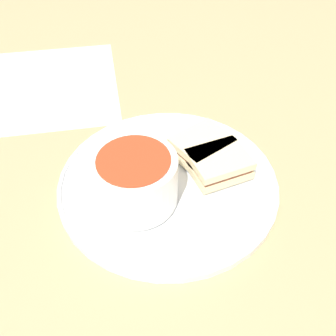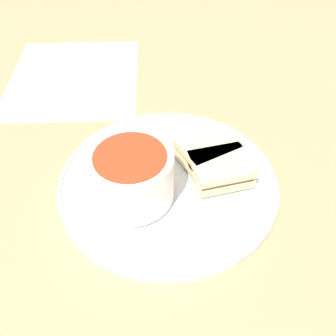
{
  "view_description": "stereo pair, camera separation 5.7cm",
  "coord_description": "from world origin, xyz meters",
  "views": [
    {
      "loc": [
        -0.05,
        -0.4,
        0.44
      ],
      "look_at": [
        0.0,
        0.0,
        0.04
      ],
      "focal_mm": 42.0,
      "sensor_mm": 36.0,
      "label": 1
    },
    {
      "loc": [
        0.01,
        -0.4,
        0.44
      ],
      "look_at": [
        0.0,
        0.0,
        0.04
      ],
      "focal_mm": 42.0,
      "sensor_mm": 36.0,
      "label": 2
    }
  ],
  "objects": [
    {
      "name": "spoon",
      "position": [
        -0.1,
        0.05,
        0.02
      ],
      "size": [
        0.09,
        0.07,
        0.01
      ],
      "rotation": [
        0.0,
        0.0,
        3.72
      ],
      "color": "silver",
      "rests_on": "plate"
    },
    {
      "name": "sandwich_half_near",
      "position": [
        0.08,
        0.01,
        0.03
      ],
      "size": [
        0.1,
        0.09,
        0.03
      ],
      "rotation": [
        0.0,
        0.0,
        0.29
      ],
      "color": "beige",
      "rests_on": "plate"
    },
    {
      "name": "soup_bowl",
      "position": [
        -0.05,
        -0.03,
        0.05
      ],
      "size": [
        0.12,
        0.12,
        0.08
      ],
      "color": "white",
      "rests_on": "plate"
    },
    {
      "name": "sandwich_half_far",
      "position": [
        0.06,
        0.05,
        0.03
      ],
      "size": [
        0.11,
        0.1,
        0.03
      ],
      "rotation": [
        0.0,
        0.0,
        0.55
      ],
      "color": "beige",
      "rests_on": "plate"
    },
    {
      "name": "plate",
      "position": [
        0.0,
        0.0,
        0.01
      ],
      "size": [
        0.33,
        0.33,
        0.02
      ],
      "color": "white",
      "rests_on": "ground_plane"
    },
    {
      "name": "ground_plane",
      "position": [
        0.0,
        0.0,
        0.0
      ],
      "size": [
        2.4,
        2.4,
        0.0
      ],
      "primitive_type": "plane",
      "color": "tan"
    },
    {
      "name": "menu_sheet",
      "position": [
        -0.2,
        0.3,
        0.0
      ],
      "size": [
        0.28,
        0.32,
        0.0
      ],
      "rotation": [
        0.0,
        0.0,
        0.06
      ],
      "color": "white",
      "rests_on": "ground_plane"
    }
  ]
}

